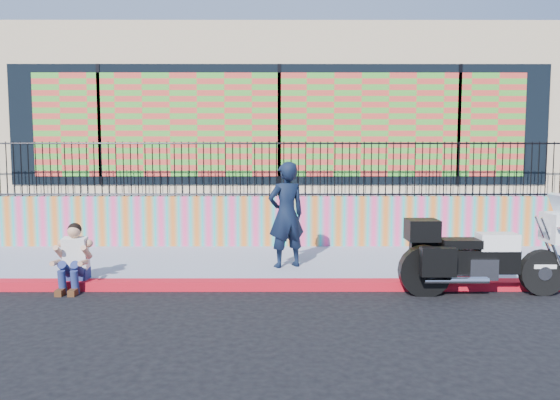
{
  "coord_description": "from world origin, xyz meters",
  "views": [
    {
      "loc": [
        -0.01,
        -8.72,
        2.27
      ],
      "look_at": [
        0.01,
        1.2,
        1.36
      ],
      "focal_mm": 35.0,
      "sensor_mm": 36.0,
      "label": 1
    }
  ],
  "objects": [
    {
      "name": "ground",
      "position": [
        0.0,
        0.0,
        0.0
      ],
      "size": [
        90.0,
        90.0,
        0.0
      ],
      "primitive_type": "plane",
      "color": "black",
      "rests_on": "ground"
    },
    {
      "name": "red_curb",
      "position": [
        0.0,
        0.0,
        0.07
      ],
      "size": [
        16.0,
        0.3,
        0.15
      ],
      "primitive_type": "cube",
      "color": "#B50C12",
      "rests_on": "ground"
    },
    {
      "name": "sidewalk",
      "position": [
        0.0,
        1.65,
        0.07
      ],
      "size": [
        16.0,
        3.0,
        0.15
      ],
      "primitive_type": "cube",
      "color": "#8A93A6",
      "rests_on": "ground"
    },
    {
      "name": "mural_wall",
      "position": [
        0.0,
        3.25,
        0.7
      ],
      "size": [
        16.0,
        0.2,
        1.1
      ],
      "primitive_type": "cube",
      "color": "#FD4282",
      "rests_on": "sidewalk"
    },
    {
      "name": "metal_fence",
      "position": [
        0.0,
        3.25,
        1.85
      ],
      "size": [
        15.8,
        0.04,
        1.2
      ],
      "primitive_type": null,
      "color": "black",
      "rests_on": "mural_wall"
    },
    {
      "name": "elevated_platform",
      "position": [
        0.0,
        8.35,
        0.62
      ],
      "size": [
        16.0,
        10.0,
        1.25
      ],
      "primitive_type": "cube",
      "color": "#8A93A6",
      "rests_on": "ground"
    },
    {
      "name": "storefront_building",
      "position": [
        0.0,
        8.13,
        3.25
      ],
      "size": [
        14.0,
        8.06,
        4.0
      ],
      "color": "#CAB086",
      "rests_on": "elevated_platform"
    },
    {
      "name": "police_motorcycle",
      "position": [
        3.14,
        -0.35,
        0.67
      ],
      "size": [
        2.56,
        0.85,
        1.6
      ],
      "color": "black",
      "rests_on": "ground"
    },
    {
      "name": "police_officer",
      "position": [
        0.12,
        1.05,
        1.1
      ],
      "size": [
        0.82,
        0.7,
        1.91
      ],
      "primitive_type": "imported",
      "rotation": [
        0.0,
        0.0,
        3.56
      ],
      "color": "black",
      "rests_on": "sidewalk"
    },
    {
      "name": "seated_man",
      "position": [
        -3.33,
        -0.09,
        0.45
      ],
      "size": [
        0.54,
        0.71,
        1.06
      ],
      "color": "navy",
      "rests_on": "ground"
    }
  ]
}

